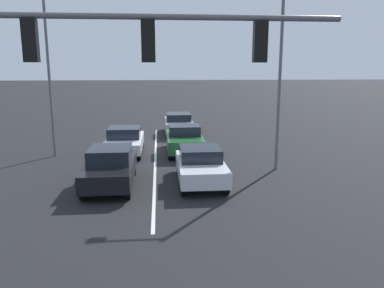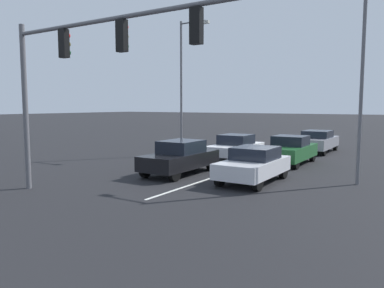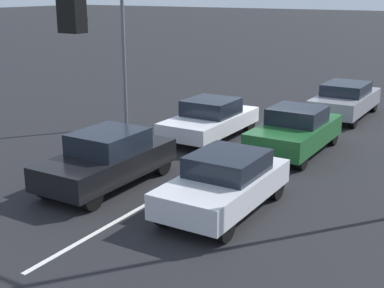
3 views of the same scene
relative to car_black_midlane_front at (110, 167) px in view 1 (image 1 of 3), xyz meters
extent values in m
plane|color=black|center=(-1.74, -7.46, -0.79)|extent=(240.00, 240.00, 0.00)
cube|color=silver|center=(-1.74, -4.39, -0.78)|extent=(0.12, 18.14, 0.01)
cube|color=black|center=(0.00, 0.03, -0.13)|extent=(1.83, 4.27, 0.66)
cube|color=black|center=(0.00, -0.08, 0.48)|extent=(1.61, 1.93, 0.57)
cube|color=red|center=(-0.64, -2.07, 0.03)|extent=(0.24, 0.06, 0.12)
cube|color=red|center=(0.64, -2.07, 0.03)|extent=(0.24, 0.06, 0.12)
cylinder|color=black|center=(-0.79, 1.59, -0.46)|extent=(0.22, 0.65, 0.65)
cylinder|color=black|center=(0.79, 1.59, -0.46)|extent=(0.22, 0.65, 0.65)
cylinder|color=black|center=(-0.79, -1.53, -0.46)|extent=(0.22, 0.65, 0.65)
cylinder|color=black|center=(0.79, -1.53, -0.46)|extent=(0.22, 0.65, 0.65)
cube|color=silver|center=(-3.63, -0.05, -0.15)|extent=(1.85, 4.05, 0.62)
cube|color=black|center=(-3.63, -0.25, 0.41)|extent=(1.63, 1.84, 0.51)
cube|color=red|center=(-4.28, -2.04, 0.00)|extent=(0.24, 0.06, 0.12)
cube|color=red|center=(-2.98, -2.04, 0.00)|extent=(0.24, 0.06, 0.12)
cylinder|color=black|center=(-4.43, 1.39, -0.46)|extent=(0.22, 0.66, 0.66)
cylinder|color=black|center=(-2.83, 1.39, -0.46)|extent=(0.22, 0.66, 0.66)
cylinder|color=black|center=(-4.43, -1.50, -0.46)|extent=(0.22, 0.66, 0.66)
cylinder|color=black|center=(-2.83, -1.50, -0.46)|extent=(0.22, 0.66, 0.66)
cube|color=#1E5928|center=(-3.35, -5.69, -0.13)|extent=(1.92, 4.30, 0.69)
cube|color=black|center=(-3.35, -5.81, 0.48)|extent=(1.69, 1.66, 0.53)
cube|color=red|center=(-4.02, -7.79, 0.04)|extent=(0.24, 0.06, 0.12)
cube|color=red|center=(-2.67, -7.79, 0.04)|extent=(0.24, 0.06, 0.12)
cylinder|color=black|center=(-4.18, -4.10, -0.47)|extent=(0.22, 0.63, 0.63)
cylinder|color=black|center=(-2.51, -4.10, -0.47)|extent=(0.22, 0.63, 0.63)
cylinder|color=black|center=(-4.18, -7.27, -0.47)|extent=(0.22, 0.63, 0.63)
cylinder|color=black|center=(-2.51, -7.27, -0.47)|extent=(0.22, 0.63, 0.63)
cube|color=silver|center=(-0.05, -5.74, -0.18)|extent=(1.94, 4.34, 0.55)
cube|color=black|center=(-0.05, -5.82, 0.38)|extent=(1.71, 1.77, 0.57)
cube|color=red|center=(-0.73, -7.87, -0.04)|extent=(0.24, 0.06, 0.12)
cube|color=red|center=(0.63, -7.87, -0.04)|extent=(0.24, 0.06, 0.12)
cylinder|color=black|center=(-0.89, -4.16, -0.45)|extent=(0.22, 0.67, 0.67)
cylinder|color=black|center=(0.79, -4.16, -0.45)|extent=(0.22, 0.67, 0.67)
cylinder|color=black|center=(-0.89, -7.33, -0.45)|extent=(0.22, 0.67, 0.67)
cylinder|color=black|center=(0.79, -7.33, -0.45)|extent=(0.22, 0.67, 0.67)
cube|color=gray|center=(-3.33, -11.73, -0.12)|extent=(1.91, 4.57, 0.68)
cube|color=black|center=(-3.33, -11.69, 0.45)|extent=(1.68, 2.12, 0.48)
cube|color=red|center=(-4.00, -13.97, 0.05)|extent=(0.24, 0.06, 0.12)
cube|color=red|center=(-2.66, -13.97, 0.05)|extent=(0.24, 0.06, 0.12)
cylinder|color=black|center=(-4.15, -10.02, -0.46)|extent=(0.22, 0.66, 0.66)
cylinder|color=black|center=(-2.51, -10.02, -0.46)|extent=(0.22, 0.66, 0.66)
cylinder|color=black|center=(-4.15, -13.43, -0.46)|extent=(0.22, 0.66, 0.66)
cylinder|color=black|center=(-2.51, -13.43, -0.46)|extent=(0.22, 0.66, 0.66)
cylinder|color=slate|center=(-1.56, 5.68, 5.02)|extent=(9.51, 0.14, 0.14)
cube|color=black|center=(-4.40, 5.68, 4.48)|extent=(0.32, 0.22, 0.95)
sphere|color=red|center=(-4.40, 5.52, 4.76)|extent=(0.20, 0.20, 0.20)
sphere|color=#4C420C|center=(-4.40, 5.52, 4.48)|extent=(0.20, 0.20, 0.20)
sphere|color=#0A3814|center=(-4.40, 5.52, 4.19)|extent=(0.20, 0.20, 0.20)
cube|color=black|center=(-1.76, 5.68, 4.48)|extent=(0.32, 0.22, 0.95)
sphere|color=red|center=(-1.76, 5.52, 4.76)|extent=(0.20, 0.20, 0.20)
sphere|color=#4C420C|center=(-1.76, 5.52, 4.48)|extent=(0.20, 0.20, 0.20)
sphere|color=#0A3814|center=(-1.76, 5.52, 4.19)|extent=(0.20, 0.20, 0.20)
cube|color=black|center=(0.88, 5.68, 4.48)|extent=(0.32, 0.22, 0.95)
sphere|color=red|center=(0.88, 5.52, 4.76)|extent=(0.20, 0.20, 0.20)
sphere|color=#4C420C|center=(0.88, 5.52, 4.48)|extent=(0.20, 0.20, 0.20)
sphere|color=#0A3814|center=(0.88, 5.52, 4.19)|extent=(0.20, 0.20, 0.20)
cylinder|color=slate|center=(3.65, -5.48, 3.40)|extent=(0.14, 0.14, 8.37)
cylinder|color=slate|center=(-7.38, -1.87, 3.37)|extent=(0.14, 0.14, 8.31)
camera|label=1|loc=(-1.98, 14.66, 3.89)|focal=35.00mm
camera|label=2|loc=(-9.72, 14.26, 2.40)|focal=35.00mm
camera|label=3|loc=(-9.34, 10.88, 4.56)|focal=50.00mm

